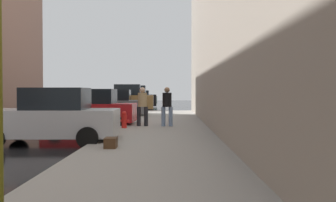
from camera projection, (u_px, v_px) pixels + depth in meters
sidewalk at (156, 150)px, 10.18m from camera, size 4.00×40.00×0.15m
parked_silver_sedan at (52, 118)px, 11.81m from camera, size 4.23×2.12×1.79m
parked_red_hatchback at (91, 109)px, 17.56m from camera, size 4.25×2.15×1.79m
parked_gray_coupe at (113, 104)px, 24.00m from camera, size 4.25×2.15×1.79m
parked_bronze_suv at (126, 99)px, 30.64m from camera, size 4.66×2.18×2.25m
parked_black_suv at (133, 98)px, 36.55m from camera, size 4.64×2.13×2.25m
parked_dark_green_sedan at (139, 99)px, 43.15m from camera, size 4.25×2.15×1.79m
fire_hydrant at (124, 120)px, 15.58m from camera, size 0.42×0.22×0.70m
pedestrian_in_jeans at (167, 104)px, 16.40m from camera, size 0.51×0.42×1.71m
pedestrian_in_tan_coat at (142, 104)px, 16.48m from camera, size 0.50×0.41×1.71m
duffel_bag at (111, 143)px, 10.07m from camera, size 0.32×0.44×0.28m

